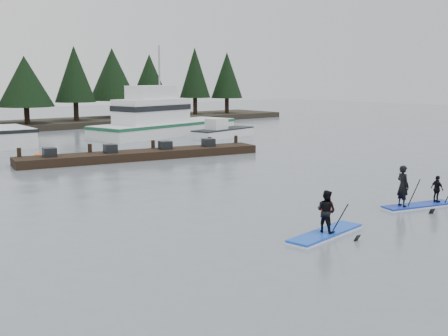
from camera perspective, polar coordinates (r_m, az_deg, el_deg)
ground at (r=19.78m, az=11.09°, el=-5.31°), size 160.00×160.00×0.00m
fishing_boat_medium at (r=48.39m, az=-6.24°, el=4.04°), size 14.64×7.01×8.44m
skiff at (r=46.48m, az=-0.06°, el=3.59°), size 6.38×3.21×0.71m
floating_dock at (r=34.43m, az=-8.27°, el=1.34°), size 15.07×4.67×0.50m
buoy_c at (r=48.33m, az=-5.68°, el=3.33°), size 0.52×0.52×0.52m
buoy_b at (r=35.17m, az=-18.36°, el=0.72°), size 0.58×0.58×0.58m
paddleboard_solo at (r=17.84m, az=10.32°, el=-5.22°), size 3.29×1.26×1.88m
paddleboard_duo at (r=22.52m, az=18.90°, el=-2.40°), size 3.09×1.65×2.21m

